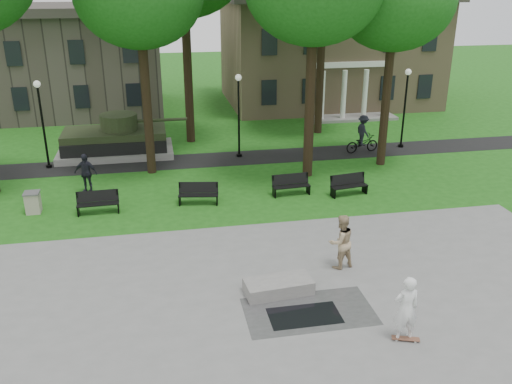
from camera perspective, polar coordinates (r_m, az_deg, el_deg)
The scene contains 22 objects.
ground at distance 20.20m, azimuth 2.42°, elevation -6.93°, with size 120.00×120.00×0.00m, color #1B4F12.
plaza at distance 16.13m, azimuth 6.59°, elevation -15.24°, with size 22.00×16.00×0.02m, color gray.
footpath at distance 31.08m, azimuth -2.60°, elevation 3.54°, with size 44.00×2.60×0.01m, color black.
building_right at distance 45.81m, azimuth 7.51°, elevation 14.82°, with size 17.00×12.00×8.60m.
building_left at distance 44.69m, azimuth -20.03°, elevation 12.61°, with size 15.00×10.00×7.20m, color #4C443D.
tree_3 at distance 29.40m, azimuth 14.41°, elevation 18.96°, with size 6.00×6.00×11.19m.
lamp_left at distance 30.89m, azimuth -21.61°, elevation 7.30°, with size 0.36×0.36×4.73m.
lamp_mid at distance 30.69m, azimuth -1.84°, elevation 8.72°, with size 0.36×0.36×4.73m.
lamp_right at distance 33.69m, azimuth 15.43°, elevation 9.13°, with size 0.36×0.36×4.73m.
tank_monument at distance 32.54m, azimuth -14.52°, elevation 5.27°, with size 7.45×3.40×2.40m.
puddle at distance 17.06m, azimuth 5.12°, elevation -12.83°, with size 2.20×1.20×0.00m, color black.
concrete_block at distance 18.00m, azimuth 2.37°, elevation -9.89°, with size 2.20×1.00×0.45m, color gray.
skateboard at distance 16.55m, azimuth 15.47°, elevation -14.72°, with size 0.78×0.20×0.07m, color brown.
skateboarder at distance 16.06m, azimuth 15.51°, elevation -11.74°, with size 0.74×0.48×2.02m, color white.
friend_watching at distance 19.31m, azimuth 8.93°, elevation -5.19°, with size 0.97×0.76×2.00m, color tan.
pedestrian_walker at distance 27.13m, azimuth -17.48°, elevation 1.92°, with size 1.12×0.47×1.92m, color black.
cyclist at distance 32.57m, azimuth 11.15°, elevation 5.67°, with size 2.13×1.24×2.24m.
park_bench_0 at distance 24.67m, azimuth -16.30°, elevation -0.99°, with size 1.81×0.57×1.00m.
park_bench_1 at distance 24.79m, azimuth -6.12°, elevation -0.09°, with size 1.85×0.82×1.00m.
park_bench_2 at distance 25.74m, azimuth 3.70°, elevation 0.83°, with size 1.83×0.65×1.00m.
park_bench_3 at distance 26.07m, azimuth 9.74°, elevation 0.82°, with size 1.85×0.79×1.00m.
trash_bin at distance 25.66m, azimuth -22.43°, elevation -1.01°, with size 0.67×0.67×0.96m.
Camera 1 is at (-4.16, -17.24, 9.66)m, focal length 38.00 mm.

